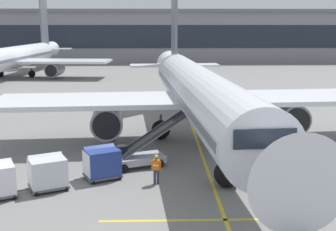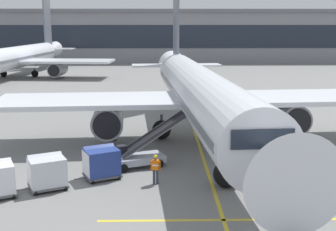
% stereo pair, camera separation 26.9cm
% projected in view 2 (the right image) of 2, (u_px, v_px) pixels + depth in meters
% --- Properties ---
extents(parked_airplane, '(30.85, 40.41, 13.77)m').
position_uv_depth(parked_airplane, '(199.00, 93.00, 33.34)').
color(parked_airplane, silver).
rests_on(parked_airplane, ground).
extents(belt_loader, '(5.23, 3.12, 3.36)m').
position_uv_depth(belt_loader, '(141.00, 152.00, 27.88)').
color(belt_loader, '#A3A8B2').
rests_on(belt_loader, ground).
extents(baggage_cart_lead, '(2.80, 2.30, 1.91)m').
position_uv_depth(baggage_cart_lead, '(101.00, 162.00, 25.69)').
color(baggage_cart_lead, '#515156').
rests_on(baggage_cart_lead, ground).
extents(baggage_cart_second, '(2.80, 2.30, 1.91)m').
position_uv_depth(baggage_cart_second, '(47.00, 172.00, 24.02)').
color(baggage_cart_second, '#515156').
rests_on(baggage_cart_second, ground).
extents(ground_crew_by_loader, '(0.54, 0.36, 1.74)m').
position_uv_depth(ground_crew_by_loader, '(97.00, 163.00, 25.48)').
color(ground_crew_by_loader, '#333847').
rests_on(ground_crew_by_loader, ground).
extents(ground_crew_by_carts, '(0.57, 0.30, 1.74)m').
position_uv_depth(ground_crew_by_carts, '(156.00, 167.00, 24.73)').
color(ground_crew_by_carts, '#333847').
rests_on(ground_crew_by_carts, ground).
extents(safety_cone_engine_keepout, '(0.67, 0.67, 0.76)m').
position_uv_depth(safety_cone_engine_keepout, '(112.00, 135.00, 34.25)').
color(safety_cone_engine_keepout, black).
rests_on(safety_cone_engine_keepout, ground).
extents(apron_guidance_line_lead_in, '(0.20, 110.00, 0.01)m').
position_uv_depth(apron_guidance_line_lead_in, '(198.00, 143.00, 33.43)').
color(apron_guidance_line_lead_in, yellow).
rests_on(apron_guidance_line_lead_in, ground).
extents(apron_guidance_line_stop_bar, '(12.00, 0.20, 0.01)m').
position_uv_depth(apron_guidance_line_stop_bar, '(226.00, 220.00, 20.37)').
color(apron_guidance_line_stop_bar, yellow).
rests_on(apron_guidance_line_stop_bar, ground).
extents(terminal_building, '(114.17, 21.32, 12.18)m').
position_uv_depth(terminal_building, '(129.00, 35.00, 108.52)').
color(terminal_building, gray).
rests_on(terminal_building, ground).
extents(distant_airplane, '(32.80, 42.21, 13.87)m').
position_uv_depth(distant_airplane, '(16.00, 58.00, 73.00)').
color(distant_airplane, silver).
rests_on(distant_airplane, ground).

